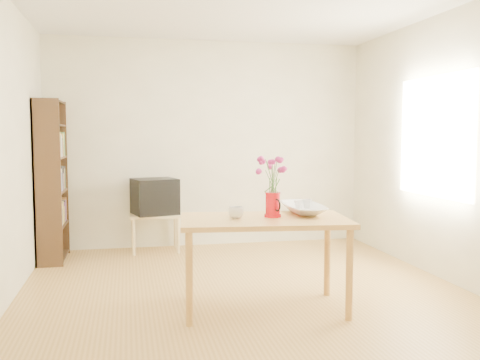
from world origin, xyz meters
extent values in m
plane|color=#A5793A|center=(0.00, 0.00, 0.00)|extent=(4.50, 4.50, 0.00)
plane|color=beige|center=(0.00, 2.25, 1.30)|extent=(4.00, 0.00, 4.00)
plane|color=beige|center=(0.00, -2.25, 1.30)|extent=(4.00, 0.00, 4.00)
plane|color=beige|center=(-2.00, 0.00, 1.30)|extent=(0.00, 4.50, 4.50)
plane|color=beige|center=(2.00, 0.00, 1.30)|extent=(0.00, 4.50, 4.50)
plane|color=white|center=(1.98, 0.30, 1.40)|extent=(0.00, 1.30, 1.30)
cube|color=#BA853F|center=(0.05, -0.39, 0.73)|extent=(1.41, 0.90, 0.04)
cylinder|color=#BA853F|center=(-0.58, -0.65, 0.35)|extent=(0.06, 0.06, 0.71)
cylinder|color=#BA853F|center=(0.62, -0.78, 0.35)|extent=(0.06, 0.06, 0.71)
cylinder|color=#BA853F|center=(-0.51, -0.01, 0.35)|extent=(0.06, 0.06, 0.71)
cylinder|color=#BA853F|center=(0.69, -0.14, 0.35)|extent=(0.06, 0.06, 0.71)
cube|color=tan|center=(-0.70, 1.97, 0.45)|extent=(0.60, 0.45, 0.03)
cylinder|color=tan|center=(-0.96, 1.78, 0.22)|extent=(0.04, 0.04, 0.43)
cylinder|color=tan|center=(-0.44, 1.78, 0.22)|extent=(0.04, 0.04, 0.43)
cylinder|color=tan|center=(-0.96, 2.15, 0.22)|extent=(0.04, 0.04, 0.43)
cylinder|color=tan|center=(-0.44, 2.15, 0.22)|extent=(0.04, 0.04, 0.43)
cube|color=black|center=(-1.85, 1.41, 0.90)|extent=(0.28, 0.02, 1.80)
cube|color=black|center=(-1.85, 2.09, 0.90)|extent=(0.28, 0.03, 1.80)
cube|color=black|center=(-1.98, 1.75, 0.90)|extent=(0.02, 0.70, 1.80)
cube|color=black|center=(-1.85, 1.75, 0.04)|extent=(0.27, 0.65, 0.02)
cube|color=black|center=(-1.85, 1.75, 0.40)|extent=(0.27, 0.65, 0.02)
cube|color=black|center=(-1.85, 1.75, 0.78)|extent=(0.27, 0.65, 0.02)
cube|color=black|center=(-1.85, 1.75, 1.16)|extent=(0.27, 0.65, 0.02)
cube|color=black|center=(-1.85, 1.75, 1.52)|extent=(0.27, 0.65, 0.02)
cube|color=black|center=(-1.85, 1.75, 1.78)|extent=(0.27, 0.65, 0.02)
cylinder|color=red|center=(0.13, -0.35, 0.85)|extent=(0.12, 0.12, 0.19)
cylinder|color=red|center=(0.13, -0.35, 0.76)|extent=(0.14, 0.14, 0.02)
cylinder|color=red|center=(0.13, -0.35, 0.95)|extent=(0.12, 0.12, 0.01)
cone|color=red|center=(0.12, -0.41, 0.92)|extent=(0.06, 0.07, 0.06)
torus|color=black|center=(0.15, -0.28, 0.86)|extent=(0.04, 0.10, 0.10)
imported|color=white|center=(-0.17, -0.36, 0.80)|extent=(0.12, 0.12, 0.09)
imported|color=white|center=(0.45, -0.18, 0.97)|extent=(0.48, 0.48, 0.43)
imported|color=white|center=(0.41, -0.18, 0.92)|extent=(0.07, 0.07, 0.06)
imported|color=white|center=(0.49, -0.16, 0.92)|extent=(0.10, 0.10, 0.07)
cube|color=black|center=(-0.70, 1.97, 0.67)|extent=(0.59, 0.56, 0.43)
cube|color=black|center=(-0.70, 2.05, 0.69)|extent=(0.40, 0.33, 0.30)
cube|color=black|center=(-0.70, 1.74, 0.69)|extent=(0.38, 0.11, 0.30)
camera|label=1|loc=(-1.02, -4.51, 1.42)|focal=40.00mm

